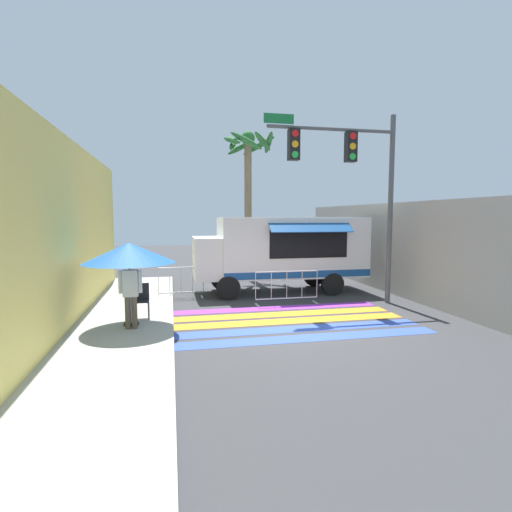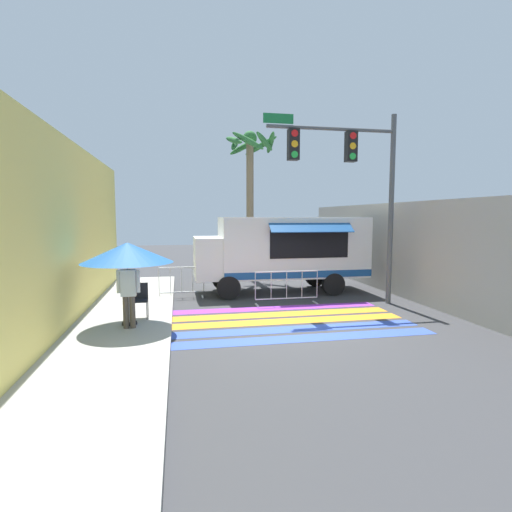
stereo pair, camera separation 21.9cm
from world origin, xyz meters
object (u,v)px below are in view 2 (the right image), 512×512
traffic_signal_pole (352,170)px  vendor_person (128,289)px  patio_umbrella (127,253)px  folding_chair (139,297)px  food_truck (280,249)px  palm_tree (251,171)px  barricade_side (182,283)px  barricade_front (287,288)px

traffic_signal_pole → vendor_person: traffic_signal_pole is taller
patio_umbrella → vendor_person: 0.89m
patio_umbrella → folding_chair: size_ratio=2.42×
folding_chair → food_truck: bearing=55.2°
patio_umbrella → palm_tree: bearing=59.7°
patio_umbrella → palm_tree: size_ratio=0.34×
traffic_signal_pole → palm_tree: 6.17m
barricade_side → barricade_front: bearing=-27.6°
patio_umbrella → folding_chair: (0.18, 0.67, -1.21)m
food_truck → barricade_side: (-3.53, -0.33, -1.08)m
patio_umbrella → barricade_front: patio_umbrella is taller
traffic_signal_pole → folding_chair: traffic_signal_pole is taller
vendor_person → palm_tree: size_ratio=0.25×
patio_umbrella → folding_chair: patio_umbrella is taller
food_truck → vendor_person: 6.54m
food_truck → palm_tree: bearing=97.9°
food_truck → folding_chair: bearing=-143.3°
barricade_front → palm_tree: bearing=91.8°
food_truck → patio_umbrella: 6.34m
barricade_side → palm_tree: bearing=50.0°
vendor_person → barricade_side: bearing=59.1°
folding_chair → vendor_person: size_ratio=0.55×
barricade_side → patio_umbrella: bearing=-108.7°
vendor_person → folding_chair: bearing=67.7°
food_truck → palm_tree: size_ratio=0.96×
barricade_front → folding_chair: bearing=-161.8°
traffic_signal_pole → barricade_front: 4.13m
traffic_signal_pole → palm_tree: palm_tree is taller
vendor_person → palm_tree: (4.31, 7.77, 3.67)m
vendor_person → barricade_front: bearing=14.3°
vendor_person → patio_umbrella: bearing=82.9°
patio_umbrella → folding_chair: 1.39m
palm_tree → folding_chair: bearing=-121.6°
traffic_signal_pole → vendor_person: (-6.38, -1.98, -3.09)m
folding_chair → barricade_front: size_ratio=0.44×
traffic_signal_pole → barricade_side: 6.66m
traffic_signal_pole → vendor_person: size_ratio=3.62×
food_truck → palm_tree: (-0.46, 3.32, 3.16)m
traffic_signal_pole → barricade_side: bearing=157.5°
barricade_side → palm_tree: palm_tree is taller
food_truck → barricade_front: size_ratio=3.03×
patio_umbrella → barricade_front: 5.17m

